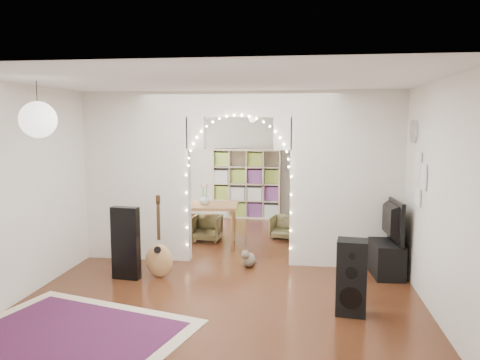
# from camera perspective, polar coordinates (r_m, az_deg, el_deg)

# --- Properties ---
(floor) EXTENTS (7.50, 7.50, 0.00)m
(floor) POSITION_cam_1_polar(r_m,az_deg,el_deg) (7.62, -0.11, -9.89)
(floor) COLOR black
(floor) RESTS_ON ground
(ceiling) EXTENTS (5.00, 7.50, 0.02)m
(ceiling) POSITION_cam_1_polar(r_m,az_deg,el_deg) (7.31, -0.12, 10.81)
(ceiling) COLOR white
(ceiling) RESTS_ON wall_back
(wall_back) EXTENTS (5.00, 0.02, 2.70)m
(wall_back) POSITION_cam_1_polar(r_m,az_deg,el_deg) (11.05, 2.48, 2.53)
(wall_back) COLOR silver
(wall_back) RESTS_ON floor
(wall_front) EXTENTS (5.00, 0.02, 2.70)m
(wall_front) POSITION_cam_1_polar(r_m,az_deg,el_deg) (3.71, -7.91, -6.61)
(wall_front) COLOR silver
(wall_front) RESTS_ON floor
(wall_left) EXTENTS (0.02, 7.50, 2.70)m
(wall_left) POSITION_cam_1_polar(r_m,az_deg,el_deg) (8.06, -18.01, 0.50)
(wall_left) COLOR silver
(wall_left) RESTS_ON floor
(wall_right) EXTENTS (0.02, 7.50, 2.70)m
(wall_right) POSITION_cam_1_polar(r_m,az_deg,el_deg) (7.44, 19.35, -0.08)
(wall_right) COLOR silver
(wall_right) RESTS_ON floor
(divider_wall) EXTENTS (5.00, 0.20, 2.70)m
(divider_wall) POSITION_cam_1_polar(r_m,az_deg,el_deg) (7.33, -0.12, 0.82)
(divider_wall) COLOR silver
(divider_wall) RESTS_ON floor
(fairy_lights) EXTENTS (1.64, 0.04, 1.60)m
(fairy_lights) POSITION_cam_1_polar(r_m,az_deg,el_deg) (7.19, -0.25, 1.70)
(fairy_lights) COLOR #FFEABF
(fairy_lights) RESTS_ON divider_wall
(window) EXTENTS (0.04, 1.20, 1.40)m
(window) POSITION_cam_1_polar(r_m,az_deg,el_deg) (9.69, -13.30, 2.60)
(window) COLOR white
(window) RESTS_ON wall_left
(wall_clock) EXTENTS (0.03, 0.31, 0.31)m
(wall_clock) POSITION_cam_1_polar(r_m,az_deg,el_deg) (6.80, 20.47, 5.59)
(wall_clock) COLOR white
(wall_clock) RESTS_ON wall_right
(picture_frames) EXTENTS (0.02, 0.50, 0.70)m
(picture_frames) POSITION_cam_1_polar(r_m,az_deg,el_deg) (6.45, 21.02, 0.15)
(picture_frames) COLOR white
(picture_frames) RESTS_ON wall_right
(paper_lantern) EXTENTS (0.40, 0.40, 0.40)m
(paper_lantern) POSITION_cam_1_polar(r_m,az_deg,el_deg) (5.62, -23.39, 6.77)
(paper_lantern) COLOR white
(paper_lantern) RESTS_ON ceiling
(ceiling_fan) EXTENTS (1.10, 1.10, 0.30)m
(ceiling_fan) POSITION_cam_1_polar(r_m,az_deg,el_deg) (9.28, 1.55, 8.16)
(ceiling_fan) COLOR #B9883D
(ceiling_fan) RESTS_ON ceiling
(area_rug) EXTENTS (2.73, 2.32, 0.02)m
(area_rug) POSITION_cam_1_polar(r_m,az_deg,el_deg) (5.47, -19.84, -17.28)
(area_rug) COLOR maroon
(area_rug) RESTS_ON floor
(guitar_case) EXTENTS (0.41, 0.18, 1.04)m
(guitar_case) POSITION_cam_1_polar(r_m,az_deg,el_deg) (6.87, -13.75, -7.49)
(guitar_case) COLOR black
(guitar_case) RESTS_ON floor
(acoustic_guitar) EXTENTS (0.43, 0.27, 1.02)m
(acoustic_guitar) POSITION_cam_1_polar(r_m,az_deg,el_deg) (6.85, -9.85, -8.10)
(acoustic_guitar) COLOR #AD8045
(acoustic_guitar) RESTS_ON floor
(tabby_cat) EXTENTS (0.29, 0.46, 0.30)m
(tabby_cat) POSITION_cam_1_polar(r_m,az_deg,el_deg) (7.31, 1.06, -9.61)
(tabby_cat) COLOR brown
(tabby_cat) RESTS_ON floor
(floor_speaker) EXTENTS (0.38, 0.34, 0.88)m
(floor_speaker) POSITION_cam_1_polar(r_m,az_deg,el_deg) (5.67, 13.44, -11.47)
(floor_speaker) COLOR black
(floor_speaker) RESTS_ON floor
(media_console) EXTENTS (0.48, 1.03, 0.50)m
(media_console) POSITION_cam_1_polar(r_m,az_deg,el_deg) (7.35, 17.08, -8.82)
(media_console) COLOR black
(media_console) RESTS_ON floor
(tv) EXTENTS (0.23, 1.08, 0.62)m
(tv) POSITION_cam_1_polar(r_m,az_deg,el_deg) (7.22, 17.24, -4.54)
(tv) COLOR black
(tv) RESTS_ON media_console
(bookcase) EXTENTS (1.59, 0.51, 1.61)m
(bookcase) POSITION_cam_1_polar(r_m,az_deg,el_deg) (10.89, 0.84, -0.42)
(bookcase) COLOR beige
(bookcase) RESTS_ON floor
(dining_table) EXTENTS (1.27, 0.91, 0.76)m
(dining_table) POSITION_cam_1_polar(r_m,az_deg,el_deg) (8.45, -4.36, -3.46)
(dining_table) COLOR brown
(dining_table) RESTS_ON floor
(flower_vase) EXTENTS (0.20, 0.20, 0.19)m
(flower_vase) POSITION_cam_1_polar(r_m,az_deg,el_deg) (8.42, -4.37, -2.33)
(flower_vase) COLOR silver
(flower_vase) RESTS_ON dining_table
(dining_chair_left) EXTENTS (0.54, 0.55, 0.48)m
(dining_chair_left) POSITION_cam_1_polar(r_m,az_deg,el_deg) (8.88, -4.04, -5.85)
(dining_chair_left) COLOR brown
(dining_chair_left) RESTS_ON floor
(dining_chair_right) EXTENTS (0.56, 0.57, 0.43)m
(dining_chair_right) POSITION_cam_1_polar(r_m,az_deg,el_deg) (9.05, 5.37, -5.77)
(dining_chair_right) COLOR brown
(dining_chair_right) RESTS_ON floor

